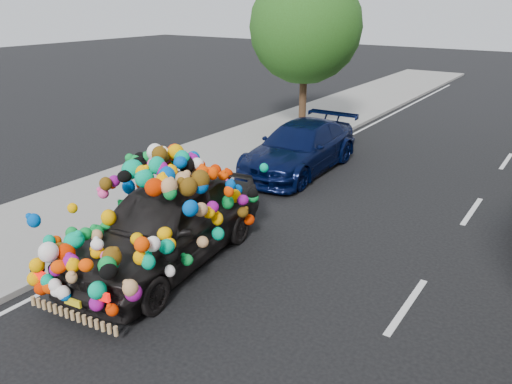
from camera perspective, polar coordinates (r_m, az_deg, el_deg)
ground at (r=10.60m, az=-1.97°, el=-6.77°), size 100.00×100.00×0.00m
sidewalk at (r=13.34m, az=-17.11°, el=-1.39°), size 4.00×60.00×0.12m
kerb at (r=11.97m, az=-11.14°, el=-3.41°), size 0.15×60.00×0.13m
lane_markings at (r=9.24m, az=16.87°, el=-12.33°), size 6.00×50.00×0.01m
tree_near_sidewalk at (r=19.46m, az=5.64°, el=18.30°), size 4.20×4.20×6.13m
plush_art_car at (r=9.88m, az=-10.34°, el=-1.56°), size 2.96×5.39×2.33m
navy_sedan at (r=15.36m, az=5.04°, el=5.08°), size 2.17×5.08×1.46m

